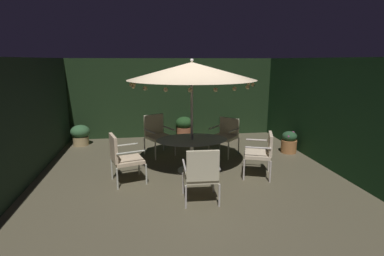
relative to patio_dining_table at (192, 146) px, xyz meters
name	(u,v)px	position (x,y,z in m)	size (l,w,h in m)	color
ground_plane	(190,178)	(-0.11, -0.37, -0.60)	(7.15, 7.87, 0.02)	brown
hedge_backdrop_rear	(173,98)	(-0.11, 3.41, 0.68)	(7.15, 0.30, 2.53)	black
hedge_backdrop_left	(11,126)	(-3.53, -0.37, 0.68)	(0.30, 7.87, 2.53)	#1E2E20
hedge_backdrop_right	(340,115)	(3.32, -0.37, 0.68)	(0.30, 7.87, 2.53)	#17351B
patio_dining_table	(192,146)	(0.00, 0.00, 0.00)	(1.60, 1.15, 0.76)	beige
patio_umbrella	(192,71)	(0.00, 0.00, 1.66)	(2.76, 2.76, 2.51)	silver
patio_chair_north	(157,132)	(-0.72, 1.39, 0.02)	(0.83, 0.84, 1.06)	silver
patio_chair_northeast	(122,156)	(-1.50, -0.44, -0.01)	(0.76, 0.74, 1.03)	beige
patio_chair_east	(201,173)	(-0.07, -1.56, -0.02)	(0.64, 0.65, 1.02)	beige
patio_chair_southeast	(262,151)	(1.45, -0.53, -0.01)	(0.76, 0.80, 0.96)	beige
patio_chair_south	(226,133)	(1.09, 1.10, -0.01)	(0.85, 0.85, 0.97)	beige
potted_plant_left_near	(80,134)	(-2.94, 2.61, -0.26)	(0.55, 0.55, 0.61)	tan
potted_plant_back_left	(230,128)	(1.71, 2.85, -0.29)	(0.48, 0.48, 0.58)	#AA6246
potted_plant_left_far	(184,126)	(0.23, 3.10, -0.23)	(0.55, 0.55, 0.67)	#A45E3D
potted_plant_back_center	(289,142)	(2.84, 0.97, -0.29)	(0.41, 0.41, 0.59)	#AC6D3D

